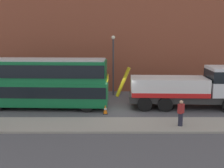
# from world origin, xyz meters

# --- Properties ---
(ground_plane) EXTENTS (120.00, 120.00, 0.00)m
(ground_plane) POSITION_xyz_m (0.00, 0.00, 0.00)
(ground_plane) COLOR #4C4C51
(near_kerb) EXTENTS (60.00, 2.80, 0.15)m
(near_kerb) POSITION_xyz_m (0.00, -4.20, 0.07)
(near_kerb) COLOR gray
(near_kerb) RESTS_ON ground_plane
(building_facade) EXTENTS (60.00, 1.50, 16.00)m
(building_facade) POSITION_xyz_m (0.00, 6.90, 8.07)
(building_facade) COLOR brown
(building_facade) RESTS_ON ground_plane
(recovery_tow_truck) EXTENTS (10.19, 2.97, 3.67)m
(recovery_tow_truck) POSITION_xyz_m (5.87, 0.16, 1.76)
(recovery_tow_truck) COLOR #2D2D2D
(recovery_tow_truck) RESTS_ON ground_plane
(double_decker_bus) EXTENTS (11.12, 2.95, 4.06)m
(double_decker_bus) POSITION_xyz_m (-6.38, 0.18, 2.23)
(double_decker_bus) COLOR #146B38
(double_decker_bus) RESTS_ON ground_plane
(pedestrian_bystander) EXTENTS (0.47, 0.46, 1.71)m
(pedestrian_bystander) POSITION_xyz_m (3.94, -4.54, 0.99)
(pedestrian_bystander) COLOR #232333
(pedestrian_bystander) RESTS_ON near_kerb
(traffic_cone_near_bus) EXTENTS (0.36, 0.36, 0.72)m
(traffic_cone_near_bus) POSITION_xyz_m (-1.04, -1.53, 0.34)
(traffic_cone_near_bus) COLOR orange
(traffic_cone_near_bus) RESTS_ON ground_plane
(street_lamp) EXTENTS (0.36, 0.36, 5.83)m
(street_lamp) POSITION_xyz_m (-0.41, 4.71, 3.47)
(street_lamp) COLOR #38383D
(street_lamp) RESTS_ON ground_plane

